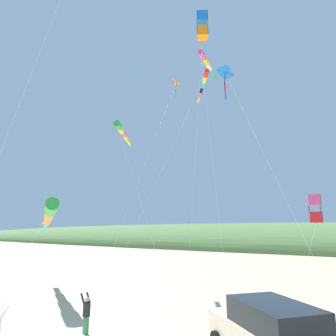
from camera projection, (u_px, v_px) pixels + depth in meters
dune_ridge_grassy at (293, 249)px, 54.48m from camera, size 28.00×240.00×9.75m
parked_car at (271, 335)px, 8.10m from camera, size 4.31×4.39×1.85m
cooler_box at (292, 332)px, 10.39m from camera, size 0.62×0.42×0.42m
person_child_green_jacket at (86, 312)px, 10.98m from camera, size 0.39×0.48×1.43m
kite_box_magenta_far_left at (202, 26)px, 17.04m from camera, size 3.08×0.85×16.41m
kite_delta_small_distant at (226, 73)px, 22.87m from camera, size 11.63×7.85×16.38m
kite_windsock_checkered_midright at (204, 83)px, 28.79m from camera, size 15.79×3.05×18.70m
kite_windsock_orange_high_right at (50, 213)px, 18.60m from camera, size 10.84×11.19×5.63m
kite_windsock_long_streamer_right at (207, 63)px, 26.34m from camera, size 14.77×5.84×18.89m
kite_windsock_teal_far_right at (122, 132)px, 22.23m from camera, size 9.97×10.48×11.43m
kite_delta_green_low_center at (176, 82)px, 27.76m from camera, size 12.81×2.52×18.08m
kite_box_black_fish_shape at (315, 209)px, 17.37m from camera, size 8.00×1.18×5.87m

